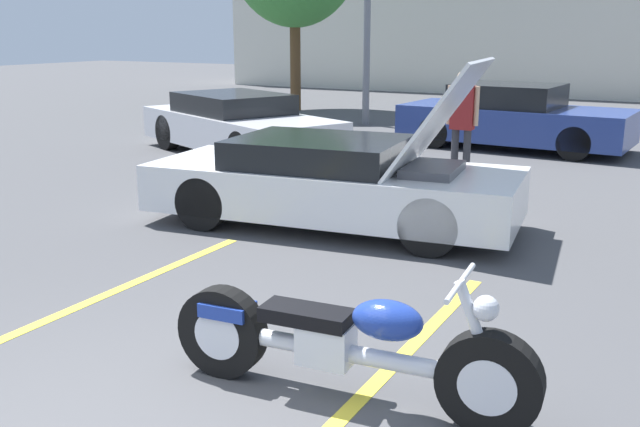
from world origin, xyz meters
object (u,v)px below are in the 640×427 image
motorcycle (345,345)px  spectator_near_motorcycle (462,116)px  parked_car_left_row (238,125)px  show_car_hood_open (334,182)px  parked_car_mid_row (513,118)px

motorcycle → spectator_near_motorcycle: spectator_near_motorcycle is taller
parked_car_left_row → spectator_near_motorcycle: 4.71m
show_car_hood_open → spectator_near_motorcycle: (0.57, 3.31, 0.50)m
parked_car_mid_row → spectator_near_motorcycle: bearing=-84.5°
parked_car_mid_row → spectator_near_motorcycle: (0.13, -3.89, 0.44)m
show_car_hood_open → spectator_near_motorcycle: show_car_hood_open is taller
motorcycle → parked_car_left_row: size_ratio=0.50×
parked_car_left_row → parked_car_mid_row: bearing=61.5°
parked_car_mid_row → show_car_hood_open: bearing=-89.9°
parked_car_left_row → parked_car_mid_row: 5.71m
parked_car_left_row → spectator_near_motorcycle: spectator_near_motorcycle is taller
show_car_hood_open → parked_car_mid_row: size_ratio=1.02×
parked_car_mid_row → spectator_near_motorcycle: spectator_near_motorcycle is taller
show_car_hood_open → parked_car_left_row: size_ratio=0.93×
parked_car_left_row → parked_car_mid_row: (4.53, 3.47, 0.04)m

